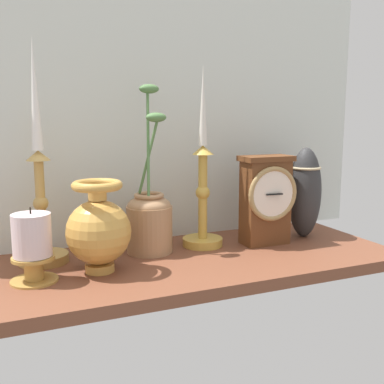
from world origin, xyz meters
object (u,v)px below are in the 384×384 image
Objects in this scene: mantel_clock at (266,199)px; candlestick_tall_left at (203,193)px; tall_ceramic_vase at (305,192)px; brass_vase_bulbous at (99,229)px; brass_vase_jar at (149,217)px; candlestick_tall_center at (40,194)px; pillar_candle_front at (32,245)px.

candlestick_tall_left is at bearing 162.34° from mantel_clock.
brass_vase_bulbous is at bearing -173.38° from tall_ceramic_vase.
brass_vase_jar reaches higher than tall_ceramic_vase.
brass_vase_jar is 39.15cm from tall_ceramic_vase.
tall_ceramic_vase is at bearing -3.69° from candlestick_tall_center.
brass_vase_jar is (12.82, 8.49, -0.65)cm from brass_vase_bulbous.
candlestick_tall_center reaches higher than pillar_candle_front.
candlestick_tall_left is 2.99× the size of pillar_candle_front.
brass_vase_jar reaches higher than pillar_candle_front.
mantel_clock is 12.31cm from tall_ceramic_vase.
candlestick_tall_center is 14.82cm from brass_vase_bulbous.
candlestick_tall_left is 2.32× the size of brass_vase_bulbous.
tall_ceramic_vase is (61.13, -3.94, -2.96)cm from candlestick_tall_center.
candlestick_tall_center reaches higher than brass_vase_bulbous.
candlestick_tall_center reaches higher than candlestick_tall_left.
candlestick_tall_left is at bearing 13.84° from pillar_candle_front.
candlestick_tall_center is at bearing 173.15° from mantel_clock.
candlestick_tall_center is at bearing 177.69° from candlestick_tall_left.
brass_vase_bulbous is 52.16cm from tall_ceramic_vase.
mantel_clock is at bearing -6.85° from candlestick_tall_center.
candlestick_tall_center is 2.53× the size of brass_vase_bulbous.
candlestick_tall_center is at bearing 133.38° from brass_vase_bulbous.
brass_vase_jar is at bearing -179.80° from candlestick_tall_left.
candlestick_tall_center reaches higher than mantel_clock.
tall_ceramic_vase is (51.74, 6.00, 2.74)cm from brass_vase_bulbous.
mantel_clock is at bearing -170.91° from tall_ceramic_vase.
pillar_candle_front is (-51.64, -4.79, -3.93)cm from mantel_clock.
brass_vase_jar is (-26.78, 4.43, -2.96)cm from mantel_clock.
candlestick_tall_center is (-48.99, 5.88, 3.41)cm from mantel_clock.
candlestick_tall_left is at bearing 18.47° from brass_vase_bulbous.
candlestick_tall_center is at bearing 176.31° from tall_ceramic_vase.
candlestick_tall_left reaches higher than mantel_clock.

